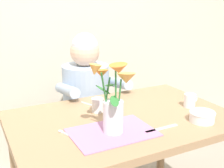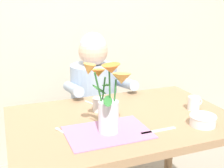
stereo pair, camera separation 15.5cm
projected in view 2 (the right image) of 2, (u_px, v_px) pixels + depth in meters
The scene contains 11 objects.
wood_panel_backdrop at pixel (72, 13), 2.37m from camera, with size 4.00×0.10×2.50m, color beige.
dining_table at pixel (122, 133), 1.60m from camera, with size 1.20×0.80×0.74m.
seated_person at pixel (94, 108), 2.19m from camera, with size 0.45×0.47×1.14m.
striped_placemat at pixel (108, 132), 1.39m from camera, with size 0.40×0.28×0.01m, color #B275A3.
flower_vase at pixel (109, 100), 1.34m from camera, with size 0.25×0.25×0.36m.
ceramic_bowl at pixel (203, 120), 1.47m from camera, with size 0.14×0.14×0.06m.
dinner_knife at pixel (158, 131), 1.41m from camera, with size 0.19×0.02×0.01m, color silver.
coffee_cup at pixel (194, 103), 1.67m from camera, with size 0.09×0.07×0.08m.
tea_cup at pixel (99, 104), 1.65m from camera, with size 0.09×0.07×0.08m.
spoon_0 at pixel (93, 104), 1.76m from camera, with size 0.06×0.12×0.01m.
spoon_1 at pixel (60, 130), 1.41m from camera, with size 0.06×0.12×0.01m.
Camera 2 is at (-0.58, -1.34, 1.36)m, focal length 46.34 mm.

